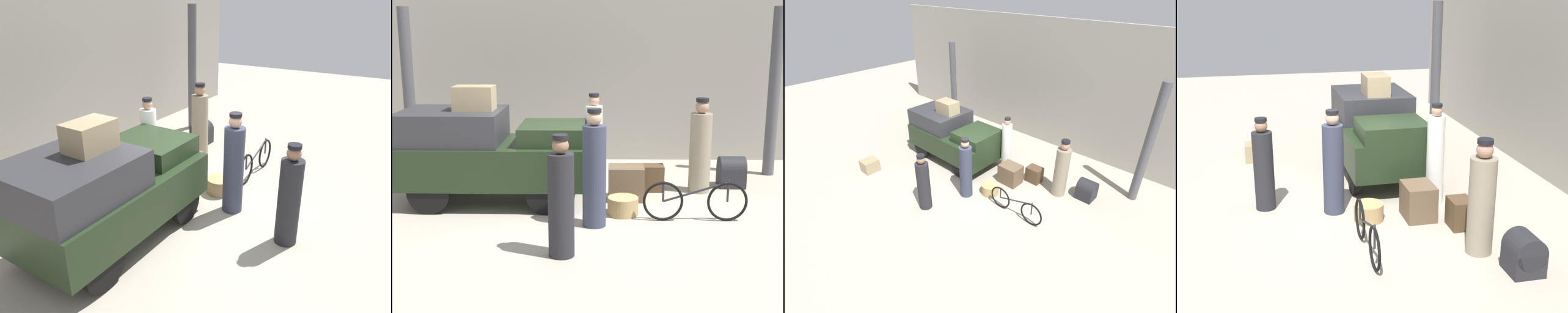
# 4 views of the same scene
# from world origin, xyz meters

# --- Properties ---
(ground_plane) EXTENTS (30.00, 30.00, 0.00)m
(ground_plane) POSITION_xyz_m (0.00, 0.00, 0.00)
(ground_plane) COLOR #A89E8E
(canopy_pillar_left) EXTENTS (0.24, 0.24, 3.48)m
(canopy_pillar_left) POSITION_xyz_m (-3.62, 2.68, 1.74)
(canopy_pillar_left) COLOR #4C4C51
(canopy_pillar_left) RESTS_ON ground
(truck) EXTENTS (3.20, 1.63, 1.65)m
(truck) POSITION_xyz_m (-1.57, 0.72, 0.92)
(truck) COLOR black
(truck) RESTS_ON ground
(bicycle) EXTENTS (1.69, 0.04, 0.69)m
(bicycle) POSITION_xyz_m (1.94, -0.28, 0.34)
(bicycle) COLOR black
(bicycle) RESTS_ON ground
(wicker_basket) EXTENTS (0.51, 0.51, 0.30)m
(wicker_basket) POSITION_xyz_m (0.79, -0.00, 0.15)
(wicker_basket) COLOR tan
(wicker_basket) RESTS_ON ground
(porter_standing_middle) EXTENTS (0.36, 0.36, 1.68)m
(porter_standing_middle) POSITION_xyz_m (-0.12, -1.71, 0.77)
(porter_standing_middle) COLOR #232328
(porter_standing_middle) RESTS_ON ground
(porter_lifting_near_truck) EXTENTS (0.32, 0.32, 1.88)m
(porter_lifting_near_truck) POSITION_xyz_m (0.29, 1.35, 0.88)
(porter_lifting_near_truck) COLOR white
(porter_lifting_near_truck) RESTS_ON ground
(porter_carrying_trunk) EXTENTS (0.40, 0.40, 1.79)m
(porter_carrying_trunk) POSITION_xyz_m (2.30, 1.38, 0.82)
(porter_carrying_trunk) COLOR gray
(porter_carrying_trunk) RESTS_ON ground
(conductor_in_dark_uniform) EXTENTS (0.37, 0.37, 1.86)m
(conductor_in_dark_uniform) POSITION_xyz_m (0.32, -0.53, 0.86)
(conductor_in_dark_uniform) COLOR #33384C
(conductor_in_dark_uniform) RESTS_ON ground
(trunk_large_brown) EXTENTS (0.64, 0.51, 0.62)m
(trunk_large_brown) POSITION_xyz_m (0.88, 0.86, 0.31)
(trunk_large_brown) COLOR brown
(trunk_large_brown) RESTS_ON ground
(suitcase_small_leather) EXTENTS (0.46, 0.36, 0.50)m
(suitcase_small_leather) POSITION_xyz_m (1.40, 1.43, 0.25)
(suitcase_small_leather) COLOR #4C3823
(suitcase_small_leather) RESTS_ON ground
(suitcase_black_upright) EXTENTS (0.46, 0.50, 0.41)m
(suitcase_black_upright) POSITION_xyz_m (-2.96, -1.81, 0.20)
(suitcase_black_upright) COLOR #9E8966
(suitcase_black_upright) RESTS_ON ground
(trunk_umber_medium) EXTENTS (0.50, 0.48, 0.60)m
(trunk_umber_medium) POSITION_xyz_m (3.00, 1.75, 0.29)
(trunk_umber_medium) COLOR #232328
(trunk_umber_medium) RESTS_ON ground
(trunk_on_truck_roof) EXTENTS (0.69, 0.49, 0.42)m
(trunk_on_truck_roof) POSITION_xyz_m (-1.79, 0.72, 1.86)
(trunk_on_truck_roof) COLOR #9E8966
(trunk_on_truck_roof) RESTS_ON truck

